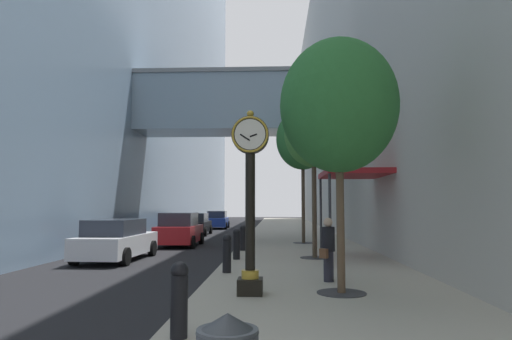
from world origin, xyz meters
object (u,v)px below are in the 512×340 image
Objects in this scene: street_tree_near at (339,106)px; pedestrian_walking at (328,248)px; street_clock at (250,192)px; bollard_third at (227,252)px; car_blue_trailing at (217,220)px; street_tree_mid_far at (303,140)px; street_tree_mid_near at (314,134)px; bollard_fifth at (243,237)px; car_black_mid at (196,224)px; bollard_nearest at (179,298)px; car_red_near at (179,230)px; bollard_fourth at (237,243)px; car_white_far at (116,240)px.

street_tree_near reaches higher than pedestrian_walking.
bollard_third is (-0.87, 3.21, -1.66)m from street_clock.
street_clock is 31.59m from car_blue_trailing.
street_tree_mid_far reaches higher than car_blue_trailing.
street_tree_mid_near reaches higher than car_blue_trailing.
street_tree_near is (2.90, -9.47, 3.65)m from bollard_fifth.
car_black_mid is 0.99× the size of car_blue_trailing.
street_tree_mid_near is (2.03, 7.00, 2.43)m from street_clock.
street_tree_near is 1.33× the size of car_blue_trailing.
car_blue_trailing is at bearing 102.90° from pedestrian_walking.
bollard_nearest is 16.85m from car_red_near.
car_black_mid is at bearing 99.66° from bollard_nearest.
car_black_mid is at bearing 105.43° from bollard_fourth.
car_red_near is 0.87× the size of car_white_far.
bollard_nearest is 5.77m from pedestrian_walking.
bollard_third is at bearing -127.36° from street_tree_mid_near.
street_tree_mid_near is at bearing 52.64° from bollard_third.
pedestrian_walking reaches higher than car_black_mid.
pedestrian_walking is at bearing -70.73° from car_black_mid.
bollard_nearest is 0.19× the size of street_tree_mid_near.
pedestrian_walking reaches higher than car_blue_trailing.
pedestrian_walking is (2.79, -7.93, 0.27)m from bollard_fifth.
street_clock is 14.00m from car_red_near.
car_black_mid is at bearing 115.55° from street_tree_mid_near.
bollard_fourth is 16.22m from car_black_mid.
street_tree_mid_near reaches higher than bollard_nearest.
car_black_mid is 0.94× the size of car_white_far.
street_tree_near is at bearing -90.00° from street_tree_mid_near.
car_blue_trailing is at bearing 87.68° from car_black_mid.
pedestrian_walking reaches higher than bollard_fourth.
street_clock is 22.74m from car_black_mid.
street_tree_mid_far reaches higher than bollard_third.
car_blue_trailing is at bearing 100.41° from bollard_fifth.
street_tree_near is at bearing -65.05° from bollard_fourth.
bollard_fourth is 5.46m from pedestrian_walking.
bollard_third is 6.28m from street_tree_mid_near.
pedestrian_walking reaches higher than bollard_fifth.
car_red_near reaches higher than car_white_far.
street_tree_near is 0.81× the size of street_tree_mid_far.
bollard_fifth is (-0.87, 9.70, -1.66)m from street_clock.
street_tree_near is 31.90m from car_blue_trailing.
bollard_third is 0.19× the size of street_tree_near.
car_blue_trailing is at bearing 105.80° from street_tree_mid_near.
bollard_fourth is at bearing -90.00° from bollard_fifth.
street_tree_mid_far reaches higher than car_red_near.
car_blue_trailing is at bearing 102.47° from street_tree_near.
car_black_mid is (-4.32, 25.36, 0.05)m from bollard_nearest.
car_white_far is at bearing -100.26° from car_red_near.
pedestrian_walking is 30.18m from car_blue_trailing.
pedestrian_walking reaches higher than car_white_far.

